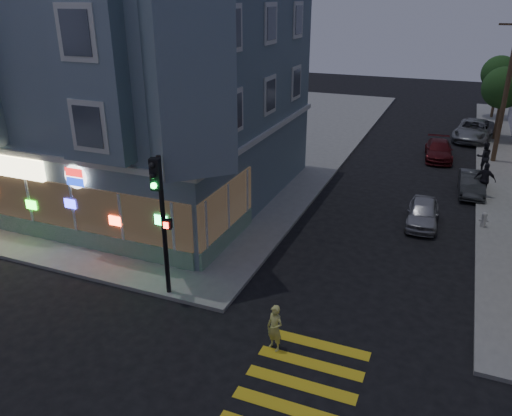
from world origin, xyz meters
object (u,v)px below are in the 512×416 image
Objects in this scene: running_child at (275,328)px; fire_hydrant at (484,219)px; pedestrian_b at (485,180)px; traffic_signal at (160,205)px; utility_pole at (507,89)px; parked_car_a at (423,213)px; parked_car_c at (439,150)px; street_tree_far at (499,73)px; parked_car_d at (474,130)px; parked_car_b at (471,184)px; pedestrian_a at (484,157)px; street_tree_near at (503,88)px.

fire_hydrant is (6.03, 11.76, -0.24)m from running_child.
traffic_signal is at bearing 65.85° from pedestrian_b.
pedestrian_b is at bearing 40.22° from traffic_signal.
pedestrian_b is (-0.70, -7.09, -3.72)m from utility_pole.
traffic_signal is (-7.93, -10.04, 3.04)m from parked_car_a.
running_child is 0.37× the size of parked_car_c.
running_child is at bearing -117.15° from fire_hydrant.
parked_car_c is at bearing -56.12° from pedestrian_b.
parked_car_c is (3.33, 22.57, -0.16)m from running_child.
street_tree_far reaches higher than parked_car_d.
fire_hydrant is at bearing -80.27° from parked_car_d.
parked_car_c is 5.77× the size of fire_hydrant.
parked_car_b is 4.75m from fire_hydrant.
street_tree_far is 16.80m from pedestrian_a.
street_tree_far is 37.64m from traffic_signal.
running_child reaches higher than parked_car_a.
parked_car_b is at bearing 93.40° from running_child.
traffic_signal reaches higher than parked_car_c.
parked_car_d is at bearing 92.03° from fire_hydrant.
street_tree_near reaches higher than parked_car_d.
pedestrian_a is at bearing 95.28° from running_child.
street_tree_far is 15.30m from parked_car_c.
fire_hydrant is (0.60, -4.71, -0.07)m from parked_car_b.
street_tree_near is at bearing 76.68° from parked_car_a.
pedestrian_b is at bearing -92.44° from street_tree_far.
parked_car_d is at bearing 65.57° from parked_car_c.
parked_car_b is at bearing 66.13° from parked_car_a.
running_child is 17.34m from parked_car_b.
street_tree_near is at bearing 98.24° from running_child.
parked_car_a is at bearing 71.76° from pedestrian_b.
utility_pole is 12.97m from parked_car_a.
pedestrian_a reaches higher than parked_car_d.
street_tree_near reaches higher than parked_car_b.
parked_car_c is (-2.70, 6.60, -0.47)m from pedestrian_b.
street_tree_near is 13.11m from parked_car_b.
street_tree_near is 2.87× the size of pedestrian_b.
street_tree_near is at bearing 80.09° from parked_car_b.
running_child is 22.82m from parked_car_c.
utility_pole is at bearing -83.99° from pedestrian_b.
utility_pole is at bearing 72.04° from parked_car_a.
street_tree_far is 1.50× the size of parked_car_a.
street_tree_far is 20.91m from parked_car_b.
fire_hydrant is at bearing -93.54° from utility_pole.
street_tree_far is at bearing 80.18° from parked_car_a.
street_tree_far is 1.03× the size of traffic_signal.
parked_car_a is (-2.70, -4.70, -0.47)m from pedestrian_b.
parked_car_c is 22.97m from traffic_signal.
utility_pole reaches higher than parked_car_d.
street_tree_near reaches higher than parked_car_c.
pedestrian_b is 5.44m from parked_car_a.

